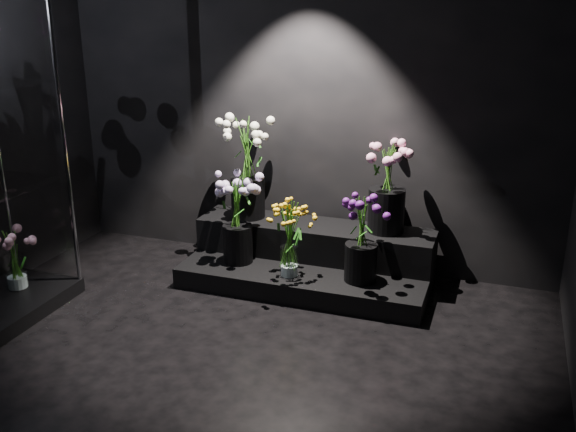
% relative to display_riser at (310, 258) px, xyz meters
% --- Properties ---
extents(floor, '(4.00, 4.00, 0.00)m').
position_rel_display_riser_xyz_m(floor, '(-0.17, -1.63, -0.17)').
color(floor, black).
rests_on(floor, ground).
extents(wall_back, '(4.00, 0.00, 4.00)m').
position_rel_display_riser_xyz_m(wall_back, '(-0.17, 0.37, 1.23)').
color(wall_back, black).
rests_on(wall_back, floor).
extents(display_riser, '(1.85, 0.82, 0.41)m').
position_rel_display_riser_xyz_m(display_riser, '(0.00, 0.00, 0.00)').
color(display_riser, black).
rests_on(display_riser, floor).
extents(bouquet_orange_bells, '(0.31, 0.31, 0.56)m').
position_rel_display_riser_xyz_m(bouquet_orange_bells, '(-0.06, -0.32, 0.27)').
color(bouquet_orange_bells, white).
rests_on(bouquet_orange_bells, display_riser).
extents(bouquet_lilac, '(0.46, 0.46, 0.66)m').
position_rel_display_riser_xyz_m(bouquet_lilac, '(-0.52, -0.20, 0.37)').
color(bouquet_lilac, black).
rests_on(bouquet_lilac, display_riser).
extents(bouquet_purple, '(0.41, 0.41, 0.62)m').
position_rel_display_riser_xyz_m(bouquet_purple, '(0.45, -0.23, 0.33)').
color(bouquet_purple, black).
rests_on(bouquet_purple, display_riser).
extents(bouquet_cream_roses, '(0.42, 0.42, 0.79)m').
position_rel_display_riser_xyz_m(bouquet_cream_roses, '(-0.56, 0.12, 0.69)').
color(bouquet_cream_roses, black).
rests_on(bouquet_cream_roses, display_riser).
extents(bouquet_pink_roses, '(0.37, 0.37, 0.70)m').
position_rel_display_riser_xyz_m(bouquet_pink_roses, '(0.54, 0.15, 0.63)').
color(bouquet_pink_roses, black).
rests_on(bouquet_pink_roses, display_riser).
extents(bouquet_case_base_pink, '(0.37, 0.37, 0.44)m').
position_rel_display_riser_xyz_m(bouquet_case_base_pink, '(-1.87, -1.06, 0.17)').
color(bouquet_case_base_pink, white).
rests_on(bouquet_case_base_pink, display_case).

